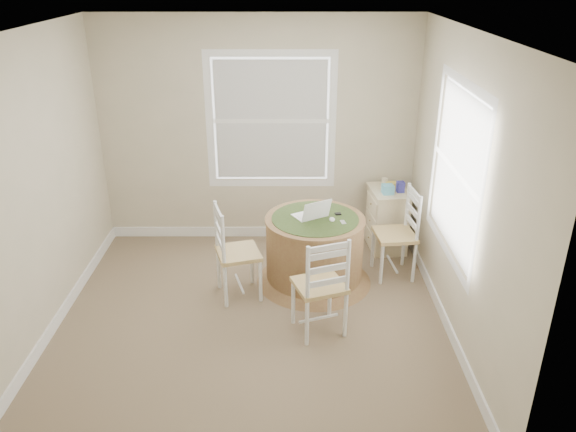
{
  "coord_description": "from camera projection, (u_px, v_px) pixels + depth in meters",
  "views": [
    {
      "loc": [
        0.33,
        -4.39,
        3.07
      ],
      "look_at": [
        0.34,
        0.45,
        0.88
      ],
      "focal_mm": 35.0,
      "sensor_mm": 36.0,
      "label": 1
    }
  ],
  "objects": [
    {
      "name": "cup_cream",
      "position": [
        385.0,
        182.0,
        6.42
      ],
      "size": [
        0.07,
        0.07,
        0.09
      ],
      "primitive_type": "cylinder",
      "color": "beige",
      "rests_on": "corner_chest"
    },
    {
      "name": "tissue_box",
      "position": [
        388.0,
        189.0,
        6.22
      ],
      "size": [
        0.13,
        0.13,
        0.1
      ],
      "primitive_type": "cube",
      "rotation": [
        0.0,
        0.0,
        0.11
      ],
      "color": "#61BCDE",
      "rests_on": "corner_chest"
    },
    {
      "name": "corner_chest",
      "position": [
        387.0,
        219.0,
        6.48
      ],
      "size": [
        0.46,
        0.59,
        0.73
      ],
      "rotation": [
        0.0,
        0.0,
        0.11
      ],
      "color": "beige",
      "rests_on": "ground"
    },
    {
      "name": "phone",
      "position": [
        343.0,
        223.0,
        5.54
      ],
      "size": [
        0.06,
        0.1,
        0.02
      ],
      "primitive_type": "cube",
      "rotation": [
        0.0,
        0.0,
        0.18
      ],
      "color": "#B7BABF",
      "rests_on": "round_table"
    },
    {
      "name": "chair_right",
      "position": [
        395.0,
        234.0,
        5.87
      ],
      "size": [
        0.44,
        0.46,
        0.95
      ],
      "primitive_type": null,
      "rotation": [
        0.0,
        0.0,
        -1.46
      ],
      "color": "white",
      "rests_on": "ground"
    },
    {
      "name": "box_blue",
      "position": [
        400.0,
        187.0,
        6.25
      ],
      "size": [
        0.09,
        0.09,
        0.12
      ],
      "primitive_type": "cube",
      "rotation": [
        0.0,
        0.0,
        0.11
      ],
      "color": "#343297",
      "rests_on": "corner_chest"
    },
    {
      "name": "mouse",
      "position": [
        332.0,
        219.0,
        5.59
      ],
      "size": [
        0.07,
        0.1,
        0.03
      ],
      "primitive_type": "ellipsoid",
      "rotation": [
        0.0,
        0.0,
        0.18
      ],
      "color": "white",
      "rests_on": "round_table"
    },
    {
      "name": "round_table",
      "position": [
        315.0,
        247.0,
        5.77
      ],
      "size": [
        1.19,
        1.19,
        0.73
      ],
      "rotation": [
        0.0,
        0.0,
        0.18
      ],
      "color": "olive",
      "rests_on": "ground"
    },
    {
      "name": "laptop",
      "position": [
        311.0,
        214.0,
        5.65
      ],
      "size": [
        0.41,
        0.4,
        0.22
      ],
      "rotation": [
        0.0,
        0.0,
        3.67
      ],
      "color": "white",
      "rests_on": "round_table"
    },
    {
      "name": "box_yellow",
      "position": [
        392.0,
        185.0,
        6.38
      ],
      "size": [
        0.16,
        0.12,
        0.06
      ],
      "primitive_type": "cube",
      "rotation": [
        0.0,
        0.0,
        0.11
      ],
      "color": "#EED454",
      "rests_on": "corner_chest"
    },
    {
      "name": "keys",
      "position": [
        338.0,
        214.0,
        5.71
      ],
      "size": [
        0.07,
        0.06,
        0.02
      ],
      "primitive_type": "cube",
      "rotation": [
        0.0,
        0.0,
        0.18
      ],
      "color": "black",
      "rests_on": "round_table"
    },
    {
      "name": "chair_left",
      "position": [
        238.0,
        253.0,
        5.5
      ],
      "size": [
        0.5,
        0.52,
        0.95
      ],
      "primitive_type": null,
      "rotation": [
        0.0,
        0.0,
        1.86
      ],
      "color": "white",
      "rests_on": "ground"
    },
    {
      "name": "room",
      "position": [
        268.0,
        185.0,
        4.88
      ],
      "size": [
        3.64,
        3.64,
        2.64
      ],
      "color": "#897357",
      "rests_on": "ground"
    },
    {
      "name": "chair_near",
      "position": [
        320.0,
        285.0,
        4.95
      ],
      "size": [
        0.53,
        0.52,
        0.95
      ],
      "primitive_type": null,
      "rotation": [
        0.0,
        0.0,
        3.48
      ],
      "color": "white",
      "rests_on": "ground"
    }
  ]
}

